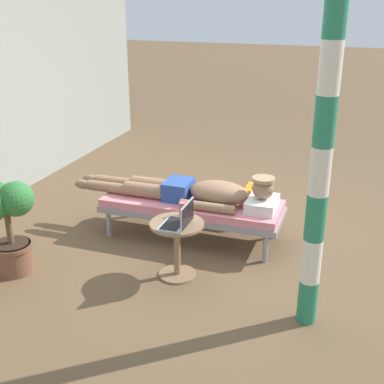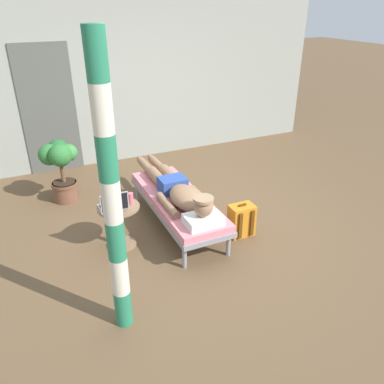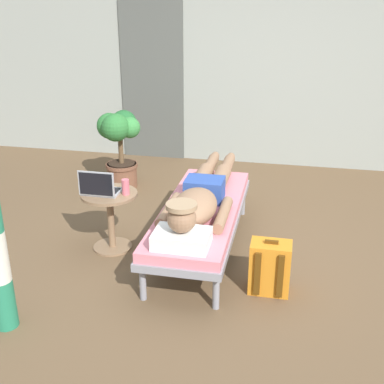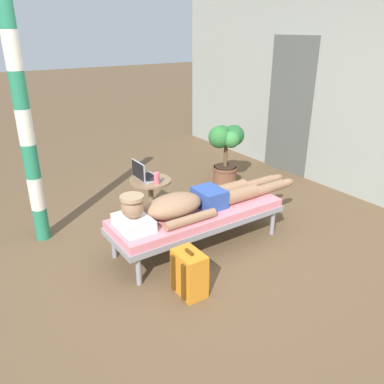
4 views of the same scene
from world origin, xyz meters
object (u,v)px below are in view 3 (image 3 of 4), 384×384
(lounge_chair, at_px, (201,214))
(side_table, at_px, (110,211))
(drink_glass, at_px, (126,187))
(laptop, at_px, (100,188))
(backpack, at_px, (270,267))
(potted_plant, at_px, (119,140))
(person_reclining, at_px, (200,197))

(lounge_chair, distance_m, side_table, 0.78)
(lounge_chair, relative_size, drink_glass, 13.96)
(drink_glass, bearing_deg, laptop, -165.92)
(side_table, relative_size, backpack, 1.23)
(lounge_chair, bearing_deg, laptop, -167.97)
(lounge_chair, xyz_separation_m, laptop, (-0.83, -0.18, 0.24))
(lounge_chair, relative_size, potted_plant, 2.08)
(lounge_chair, distance_m, backpack, 0.82)
(drink_glass, xyz_separation_m, backpack, (1.25, -0.39, -0.39))
(side_table, distance_m, laptop, 0.24)
(person_reclining, distance_m, side_table, 0.79)
(lounge_chair, relative_size, side_table, 3.54)
(drink_glass, distance_m, backpack, 1.36)
(backpack, relative_size, potted_plant, 0.48)
(person_reclining, relative_size, drink_glass, 16.34)
(person_reclining, distance_m, drink_glass, 0.63)
(laptop, height_order, backpack, laptop)
(drink_glass, height_order, potted_plant, potted_plant)
(backpack, distance_m, potted_plant, 2.61)
(lounge_chair, distance_m, potted_plant, 1.80)
(laptop, distance_m, potted_plant, 1.54)
(laptop, height_order, drink_glass, laptop)
(lounge_chair, height_order, potted_plant, potted_plant)
(potted_plant, bearing_deg, person_reclining, -48.82)
(laptop, bearing_deg, side_table, 40.52)
(side_table, bearing_deg, laptop, -139.48)
(person_reclining, distance_m, potted_plant, 1.83)
(side_table, bearing_deg, lounge_chair, 9.28)
(side_table, distance_m, potted_plant, 1.52)
(backpack, bearing_deg, lounge_chair, 140.43)
(person_reclining, relative_size, laptop, 7.00)
(lounge_chair, distance_m, person_reclining, 0.18)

